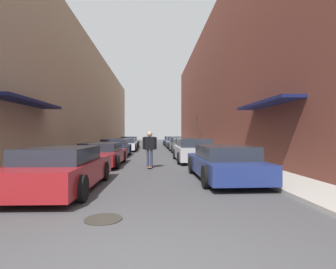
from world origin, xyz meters
TOP-DOWN VIEW (x-y plane):
  - ground at (0.00, 18.86)m, footprint 103.70×103.70m
  - curb_strip_left at (-4.48, 23.57)m, footprint 1.80×47.14m
  - curb_strip_right at (4.48, 23.57)m, footprint 1.80×47.14m
  - building_row_left at (-7.38, 23.56)m, footprint 4.90×47.14m
  - building_row_right at (7.38, 23.57)m, footprint 4.90×47.14m
  - parked_car_left_0 at (-2.46, 4.84)m, footprint 2.05×4.67m
  - parked_car_left_1 at (-2.45, 10.57)m, footprint 2.04×4.56m
  - parked_car_left_2 at (-2.58, 15.96)m, footprint 1.91×4.65m
  - parked_car_left_3 at (-2.46, 21.66)m, footprint 2.05×4.38m
  - parked_car_left_4 at (-2.60, 26.83)m, footprint 2.02×4.36m
  - parked_car_right_0 at (2.60, 6.23)m, footprint 2.01×4.70m
  - parked_car_right_1 at (2.42, 12.28)m, footprint 2.06×4.75m
  - parked_car_right_2 at (2.54, 17.75)m, footprint 1.91×3.97m
  - parked_car_right_3 at (2.48, 22.97)m, footprint 1.86×4.56m
  - parked_car_right_4 at (2.53, 28.35)m, footprint 2.02×4.78m
  - parked_car_right_5 at (2.46, 33.88)m, footprint 1.98×4.56m
  - skateboarder at (-0.04, 9.47)m, footprint 0.66×0.78m
  - manhole_cover at (-0.79, 2.17)m, footprint 0.70×0.70m
  - traffic_light at (4.84, 25.31)m, footprint 0.16×0.22m

SIDE VIEW (x-z plane):
  - ground at x=0.00m, z-range 0.00..0.00m
  - manhole_cover at x=-0.79m, z-range 0.00..0.02m
  - curb_strip_left at x=-4.48m, z-range 0.00..0.12m
  - curb_strip_right at x=4.48m, z-range 0.00..0.12m
  - parked_car_left_1 at x=-2.45m, z-range -0.01..1.16m
  - parked_car_right_0 at x=2.60m, z-range -0.01..1.19m
  - parked_car_left_3 at x=-2.46m, z-range -0.01..1.19m
  - parked_car_right_5 at x=2.46m, z-range -0.02..1.21m
  - parked_car_right_3 at x=2.48m, z-range -0.01..1.22m
  - parked_car_left_0 at x=-2.46m, z-range -0.01..1.22m
  - parked_car_left_2 at x=-2.58m, z-range -0.01..1.23m
  - parked_car_right_4 at x=2.53m, z-range -0.01..1.27m
  - parked_car_right_2 at x=2.54m, z-range -0.02..1.27m
  - parked_car_left_4 at x=-2.60m, z-range -0.02..1.27m
  - parked_car_right_1 at x=2.42m, z-range -0.02..1.31m
  - skateboarder at x=-0.04m, z-range 0.20..1.92m
  - traffic_light at x=4.84m, z-range 0.53..4.03m
  - building_row_left at x=-7.38m, z-range 0.00..9.92m
  - building_row_right at x=7.38m, z-range 0.00..12.75m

